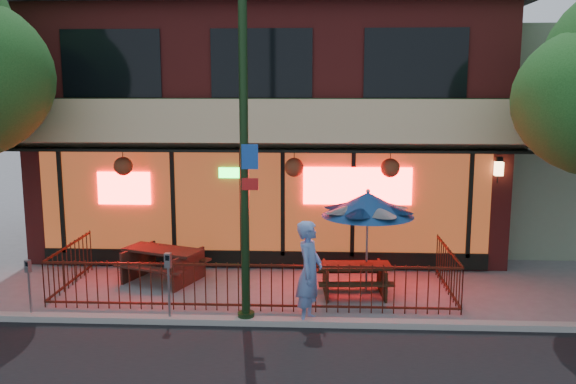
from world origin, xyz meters
name	(u,v)px	position (x,y,z in m)	size (l,w,h in m)	color
ground	(249,315)	(0.00, 0.00, 0.00)	(80.00, 80.00, 0.00)	gray
curb	(246,321)	(0.00, -0.50, 0.06)	(80.00, 0.25, 0.12)	#999993
restaurant_building	(274,98)	(0.00, 7.11, 4.13)	(12.96, 9.49, 8.05)	maroon
neighbor_building	(568,135)	(9.00, 7.70, 3.00)	(6.00, 7.00, 6.00)	slate
patio_fence	(251,276)	(0.00, 0.50, 0.63)	(8.44, 2.62, 1.00)	#40160D
street_light	(244,159)	(0.00, -0.40, 3.15)	(0.43, 0.32, 7.00)	black
picnic_table_left	(163,260)	(-2.22, 2.06, 0.50)	(2.16, 1.91, 0.76)	#401F17
picnic_table_right	(354,275)	(2.14, 1.30, 0.44)	(1.64, 1.30, 0.67)	black
patio_umbrella	(368,204)	(2.43, 1.56, 1.95)	(2.00, 2.00, 2.28)	gray
pedestrian	(309,272)	(1.20, -0.35, 0.99)	(0.72, 0.48, 1.98)	#6284C5
parking_meter_near	(168,276)	(-1.45, -0.48, 0.93)	(0.13, 0.12, 1.37)	gray
parking_meter_far	(29,279)	(-4.20, -0.40, 0.79)	(0.13, 0.12, 1.17)	gray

